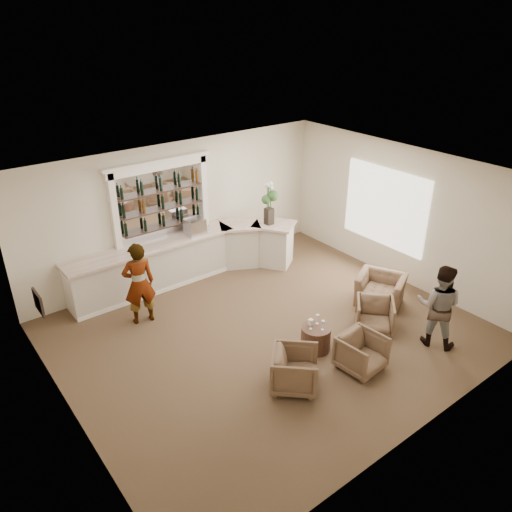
{
  "coord_description": "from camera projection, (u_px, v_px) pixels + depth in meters",
  "views": [
    {
      "loc": [
        -5.39,
        -6.59,
        6.02
      ],
      "look_at": [
        0.35,
        0.9,
        1.32
      ],
      "focal_mm": 35.0,
      "sensor_mm": 36.0,
      "label": 1
    }
  ],
  "objects": [
    {
      "name": "armchair_right",
      "position": [
        374.0,
        316.0,
        10.26
      ],
      "size": [
        1.07,
        1.07,
        0.7
      ],
      "primitive_type": "imported",
      "rotation": [
        0.0,
        0.0,
        -0.81
      ],
      "color": "brown",
      "rests_on": "ground"
    },
    {
      "name": "flower_vase",
      "position": [
        269.0,
        200.0,
        12.29
      ],
      "size": [
        0.3,
        0.3,
        1.12
      ],
      "color": "black",
      "rests_on": "bar_counter"
    },
    {
      "name": "sommelier",
      "position": [
        139.0,
        284.0,
        10.31
      ],
      "size": [
        0.74,
        0.56,
        1.82
      ],
      "primitive_type": "imported",
      "rotation": [
        0.0,
        0.0,
        2.95
      ],
      "color": "gray",
      "rests_on": "ground"
    },
    {
      "name": "armchair_far",
      "position": [
        380.0,
        289.0,
        11.25
      ],
      "size": [
        1.26,
        1.31,
        0.66
      ],
      "primitive_type": "imported",
      "rotation": [
        0.0,
        0.0,
        -1.11
      ],
      "color": "brown",
      "rests_on": "ground"
    },
    {
      "name": "room_shell",
      "position": [
        254.0,
        216.0,
        9.85
      ],
      "size": [
        8.04,
        7.02,
        3.32
      ],
      "color": "beige",
      "rests_on": "ground"
    },
    {
      "name": "wine_glass_bar_left",
      "position": [
        209.0,
        228.0,
        12.07
      ],
      "size": [
        0.07,
        0.07,
        0.21
      ],
      "primitive_type": null,
      "color": "white",
      "rests_on": "bar_counter"
    },
    {
      "name": "wine_glass_bar_right",
      "position": [
        201.0,
        227.0,
        12.11
      ],
      "size": [
        0.07,
        0.07,
        0.21
      ],
      "primitive_type": null,
      "color": "white",
      "rests_on": "bar_counter"
    },
    {
      "name": "armchair_center",
      "position": [
        362.0,
        353.0,
        9.14
      ],
      "size": [
        0.82,
        0.84,
        0.7
      ],
      "primitive_type": "imported",
      "rotation": [
        0.0,
        0.0,
        0.09
      ],
      "color": "brown",
      "rests_on": "ground"
    },
    {
      "name": "guest",
      "position": [
        439.0,
        306.0,
        9.63
      ],
      "size": [
        0.96,
        1.04,
        1.73
      ],
      "primitive_type": "imported",
      "rotation": [
        0.0,
        0.0,
        2.03
      ],
      "color": "gray",
      "rests_on": "ground"
    },
    {
      "name": "bar_counter",
      "position": [
        187.0,
        259.0,
        12.08
      ],
      "size": [
        5.72,
        1.8,
        1.14
      ],
      "color": "beige",
      "rests_on": "ground"
    },
    {
      "name": "armchair_left",
      "position": [
        295.0,
        370.0,
        8.69
      ],
      "size": [
        1.14,
        1.14,
        0.74
      ],
      "primitive_type": "imported",
      "rotation": [
        0.0,
        0.0,
        0.81
      ],
      "color": "brown",
      "rests_on": "ground"
    },
    {
      "name": "cocktail_table",
      "position": [
        316.0,
        338.0,
        9.72
      ],
      "size": [
        0.58,
        0.58,
        0.5
      ],
      "primitive_type": "cylinder",
      "color": "#523223",
      "rests_on": "ground"
    },
    {
      "name": "napkin_holder",
      "position": [
        311.0,
        322.0,
        9.67
      ],
      "size": [
        0.08,
        0.08,
        0.12
      ],
      "primitive_type": "cube",
      "color": "white",
      "rests_on": "cocktail_table"
    },
    {
      "name": "espresso_machine",
      "position": [
        195.0,
        227.0,
        11.92
      ],
      "size": [
        0.44,
        0.37,
        0.39
      ],
      "primitive_type": "cube",
      "rotation": [
        0.0,
        0.0,
        0.0
      ],
      "color": "silver",
      "rests_on": "bar_counter"
    },
    {
      "name": "wine_glass_tbl_c",
      "position": [
        323.0,
        325.0,
        9.49
      ],
      "size": [
        0.07,
        0.07,
        0.21
      ],
      "primitive_type": null,
      "color": "white",
      "rests_on": "cocktail_table"
    },
    {
      "name": "wine_glass_tbl_a",
      "position": [
        311.0,
        324.0,
        9.52
      ],
      "size": [
        0.07,
        0.07,
        0.21
      ],
      "primitive_type": null,
      "color": "white",
      "rests_on": "cocktail_table"
    },
    {
      "name": "back_bar_alcove",
      "position": [
        161.0,
        200.0,
        11.54
      ],
      "size": [
        2.64,
        0.25,
        3.0
      ],
      "color": "white",
      "rests_on": "ground"
    },
    {
      "name": "ground",
      "position": [
        269.0,
        333.0,
        10.3
      ],
      "size": [
        8.0,
        8.0,
        0.0
      ],
      "primitive_type": "plane",
      "color": "brown",
      "rests_on": "ground"
    },
    {
      "name": "wine_glass_tbl_b",
      "position": [
        317.0,
        319.0,
        9.67
      ],
      "size": [
        0.07,
        0.07,
        0.21
      ],
      "primitive_type": null,
      "color": "white",
      "rests_on": "cocktail_table"
    }
  ]
}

